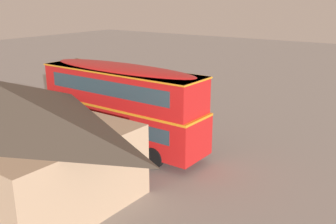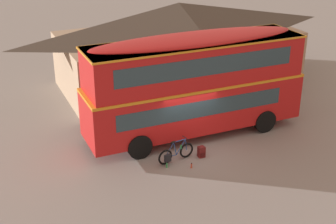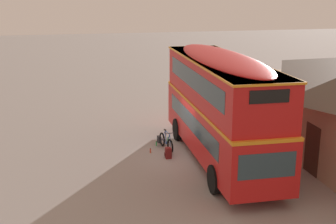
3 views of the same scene
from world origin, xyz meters
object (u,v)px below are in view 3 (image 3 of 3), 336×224
at_px(water_bottle_green_metal, 156,144).
at_px(backpack_on_ground, 168,152).
at_px(double_decker_bus, 220,103).
at_px(water_bottle_red_squeeze, 151,151).
at_px(touring_bicycle, 165,142).

bearing_deg(water_bottle_green_metal, backpack_on_ground, 6.60).
height_order(double_decker_bus, water_bottle_red_squeeze, double_decker_bus).
distance_m(double_decker_bus, water_bottle_red_squeeze, 4.11).
bearing_deg(water_bottle_red_squeeze, backpack_on_ground, 38.97).
relative_size(double_decker_bus, touring_bicycle, 5.87).
bearing_deg(touring_bicycle, backpack_on_ground, -5.87).
height_order(touring_bicycle, water_bottle_red_squeeze, touring_bicycle).
distance_m(touring_bicycle, water_bottle_red_squeeze, 0.91).
xyz_separation_m(double_decker_bus, touring_bicycle, (-1.96, -2.03, -2.27)).
xyz_separation_m(double_decker_bus, water_bottle_red_squeeze, (-1.58, -2.82, -2.53)).
bearing_deg(touring_bicycle, water_bottle_red_squeeze, -64.28).
bearing_deg(backpack_on_ground, water_bottle_green_metal, -173.40).
bearing_deg(water_bottle_green_metal, touring_bicycle, 31.29).
xyz_separation_m(water_bottle_red_squeeze, water_bottle_green_metal, (-0.91, 0.46, 0.00)).
height_order(backpack_on_ground, water_bottle_green_metal, backpack_on_ground).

